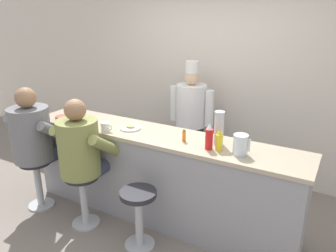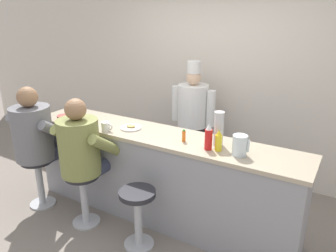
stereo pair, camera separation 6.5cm
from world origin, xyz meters
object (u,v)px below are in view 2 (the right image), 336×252
at_px(cereal_bowl, 63,117).
at_px(diner_seated_grey, 36,136).
at_px(water_pitcher_clear, 240,145).
at_px(empty_stool_round, 138,209).
at_px(cook_in_whites_near, 193,116).
at_px(ketchup_bottle_red, 209,137).
at_px(coffee_mug_white, 106,126).
at_px(breakfast_plate, 131,127).
at_px(mustard_bottle_yellow, 219,141).
at_px(hot_sauce_bottle_orange, 184,136).
at_px(cup_stack_steel, 219,128).
at_px(diner_seated_olive, 82,150).

xyz_separation_m(cereal_bowl, diner_seated_grey, (-0.11, -0.33, -0.15)).
bearing_deg(diner_seated_grey, water_pitcher_clear, 10.41).
bearing_deg(empty_stool_round, cook_in_whites_near, 97.93).
relative_size(ketchup_bottle_red, cook_in_whites_near, 0.16).
height_order(cereal_bowl, coffee_mug_white, coffee_mug_white).
relative_size(ketchup_bottle_red, breakfast_plate, 1.09).
distance_m(water_pitcher_clear, empty_stool_round, 1.15).
relative_size(mustard_bottle_yellow, cereal_bowl, 1.40).
bearing_deg(hot_sauce_bottle_orange, diner_seated_grey, -165.07).
distance_m(coffee_mug_white, diner_seated_grey, 0.87).
bearing_deg(hot_sauce_bottle_orange, ketchup_bottle_red, -11.24).
bearing_deg(ketchup_bottle_red, cereal_bowl, -178.18).
height_order(ketchup_bottle_red, cup_stack_steel, cup_stack_steel).
height_order(cup_stack_steel, diner_seated_grey, diner_seated_grey).
relative_size(empty_stool_round, cook_in_whites_near, 0.38).
relative_size(breakfast_plate, cook_in_whites_near, 0.14).
distance_m(cereal_bowl, empty_stool_round, 1.51).
bearing_deg(coffee_mug_white, ketchup_bottle_red, 4.89).
xyz_separation_m(coffee_mug_white, cup_stack_steel, (1.19, 0.25, 0.12)).
xyz_separation_m(ketchup_bottle_red, diner_seated_olive, (-1.24, -0.39, -0.26)).
bearing_deg(breakfast_plate, coffee_mug_white, -135.50).
relative_size(diner_seated_grey, empty_stool_round, 2.38).
distance_m(cup_stack_steel, diner_seated_olive, 1.42).
height_order(ketchup_bottle_red, breakfast_plate, ketchup_bottle_red).
bearing_deg(cook_in_whites_near, empty_stool_round, -82.07).
distance_m(diner_seated_grey, empty_stool_round, 1.51).
distance_m(ketchup_bottle_red, coffee_mug_white, 1.16).
bearing_deg(water_pitcher_clear, diner_seated_olive, -164.83).
relative_size(mustard_bottle_yellow, hot_sauce_bottle_orange, 1.68).
distance_m(hot_sauce_bottle_orange, diner_seated_olive, 1.07).
relative_size(breakfast_plate, cereal_bowl, 1.59).
height_order(water_pitcher_clear, cook_in_whites_near, cook_in_whites_near).
relative_size(ketchup_bottle_red, diner_seated_grey, 0.17).
xyz_separation_m(mustard_bottle_yellow, cook_in_whites_near, (-0.84, 1.16, -0.21)).
height_order(water_pitcher_clear, cereal_bowl, water_pitcher_clear).
height_order(breakfast_plate, diner_seated_olive, diner_seated_olive).
height_order(mustard_bottle_yellow, diner_seated_olive, diner_seated_olive).
xyz_separation_m(empty_stool_round, cook_in_whites_near, (-0.22, 1.60, 0.48)).
relative_size(cereal_bowl, coffee_mug_white, 1.03).
height_order(mustard_bottle_yellow, breakfast_plate, mustard_bottle_yellow).
height_order(cereal_bowl, diner_seated_grey, diner_seated_grey).
height_order(hot_sauce_bottle_orange, breakfast_plate, hot_sauce_bottle_orange).
bearing_deg(breakfast_plate, empty_stool_round, -49.45).
bearing_deg(hot_sauce_bottle_orange, cook_in_whites_near, 112.23).
xyz_separation_m(mustard_bottle_yellow, diner_seated_olive, (-1.33, -0.41, -0.23)).
relative_size(cup_stack_steel, empty_stool_round, 0.54).
bearing_deg(ketchup_bottle_red, coffee_mug_white, -175.11).
distance_m(mustard_bottle_yellow, hot_sauce_bottle_orange, 0.38).
relative_size(breakfast_plate, diner_seated_olive, 0.16).
bearing_deg(breakfast_plate, diner_seated_olive, -120.10).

